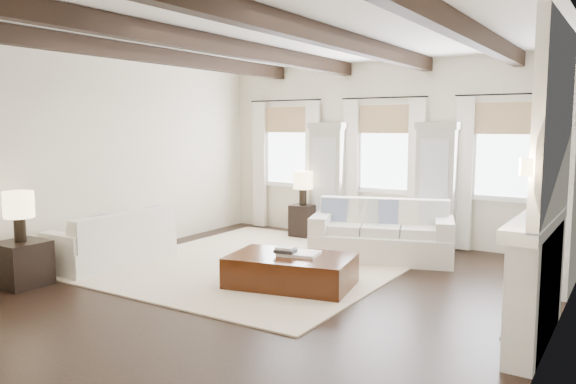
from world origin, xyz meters
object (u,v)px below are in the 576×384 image
Objects in this scene: ottoman at (291,271)px; side_table_front at (22,264)px; sofa_back at (382,235)px; side_table_back at (303,221)px; sofa_left at (114,243)px.

side_table_front is at bearing -160.09° from ottoman.
sofa_back is 2.09m from side_table_back.
sofa_left reaches higher than side_table_back.
sofa_left is 2.88m from ottoman.
ottoman is at bearing -61.78° from side_table_back.
sofa_back is 5.13m from side_table_front.
sofa_left is 1.21× the size of ottoman.
side_table_front is at bearing -106.97° from side_table_back.
sofa_back reaches higher than side_table_front.
sofa_back reaches higher than ottoman.
sofa_back is 1.24× the size of sofa_left.
sofa_left is at bearing 84.84° from side_table_front.
ottoman is at bearing 31.43° from side_table_front.
ottoman is 2.59× the size of side_table_back.
sofa_back is 4.03× the size of side_table_front.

